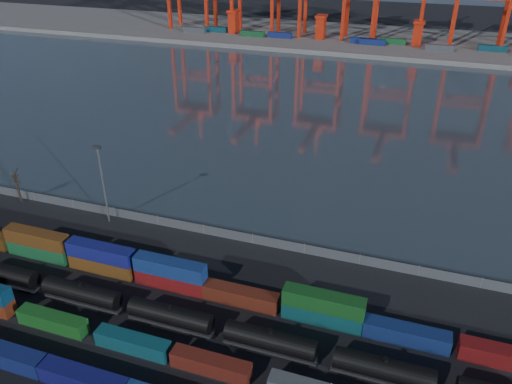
% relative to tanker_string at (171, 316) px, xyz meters
% --- Properties ---
extents(ground, '(700.00, 700.00, 0.00)m').
position_rel_tanker_string_xyz_m(ground, '(4.34, -3.46, -2.09)').
color(ground, black).
rests_on(ground, ground).
extents(harbor_water, '(700.00, 700.00, 0.00)m').
position_rel_tanker_string_xyz_m(harbor_water, '(4.34, 101.54, -2.08)').
color(harbor_water, '#29343C').
rests_on(harbor_water, ground).
extents(far_quay, '(700.00, 70.00, 2.00)m').
position_rel_tanker_string_xyz_m(far_quay, '(4.34, 206.54, -1.09)').
color(far_quay, '#514F4C').
rests_on(far_quay, ground).
extents(container_row_mid, '(139.80, 2.28, 4.85)m').
position_rel_tanker_string_xyz_m(container_row_mid, '(2.76, -5.79, -0.63)').
color(container_row_mid, '#383A3D').
rests_on(container_row_mid, ground).
extents(container_row_north, '(141.53, 2.50, 5.33)m').
position_rel_tanker_string_xyz_m(container_row_north, '(-5.63, 8.29, -0.04)').
color(container_row_north, navy).
rests_on(container_row_north, ground).
extents(tanker_string, '(106.54, 2.91, 4.16)m').
position_rel_tanker_string_xyz_m(tanker_string, '(0.00, 0.00, 0.00)').
color(tanker_string, black).
rests_on(tanker_string, ground).
extents(waterfront_fence, '(160.12, 0.12, 2.20)m').
position_rel_tanker_string_xyz_m(waterfront_fence, '(4.34, 24.54, -1.08)').
color(waterfront_fence, '#595B5E').
rests_on(waterfront_fence, ground).
extents(bare_tree, '(2.06, 2.15, 8.03)m').
position_rel_tanker_string_xyz_m(bare_tree, '(-48.00, 23.12, 1.91)').
color(bare_tree, black).
rests_on(bare_tree, ground).
extents(yard_light_mast, '(1.60, 0.40, 16.60)m').
position_rel_tanker_string_xyz_m(yard_light_mast, '(-25.66, 22.54, 7.21)').
color(yard_light_mast, slate).
rests_on(yard_light_mast, ground).
extents(quay_containers, '(172.58, 10.99, 2.60)m').
position_rel_tanker_string_xyz_m(quay_containers, '(-6.66, 192.01, 1.21)').
color(quay_containers, navy).
rests_on(quay_containers, far_quay).
extents(straddle_carriers, '(140.00, 7.00, 11.10)m').
position_rel_tanker_string_xyz_m(straddle_carriers, '(1.84, 196.54, 5.73)').
color(straddle_carriers, red).
rests_on(straddle_carriers, far_quay).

